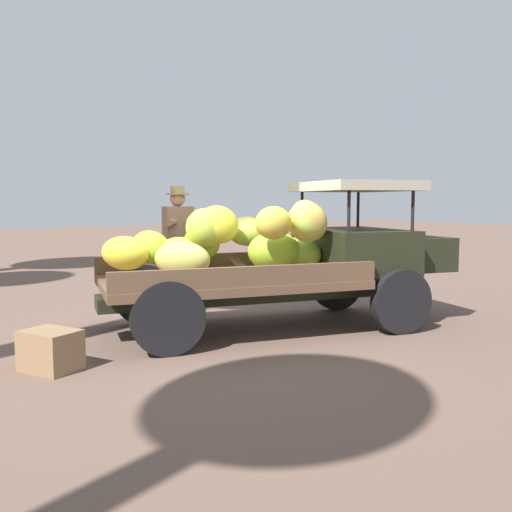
# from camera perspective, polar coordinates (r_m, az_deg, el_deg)

# --- Properties ---
(ground_plane) EXTENTS (60.00, 60.00, 0.00)m
(ground_plane) POSITION_cam_1_polar(r_m,az_deg,el_deg) (7.04, -3.37, -7.38)
(ground_plane) COLOR brown
(truck) EXTENTS (4.60, 2.25, 1.83)m
(truck) POSITION_cam_1_polar(r_m,az_deg,el_deg) (7.01, 3.32, 0.10)
(truck) COLOR black
(truck) RESTS_ON ground
(farmer) EXTENTS (0.53, 0.46, 1.79)m
(farmer) POSITION_cam_1_polar(r_m,az_deg,el_deg) (8.09, -7.90, 1.58)
(farmer) COLOR #AEAEAB
(farmer) RESTS_ON ground
(wooden_crate) EXTENTS (0.60, 0.64, 0.38)m
(wooden_crate) POSITION_cam_1_polar(r_m,az_deg,el_deg) (5.65, -20.16, -9.00)
(wooden_crate) COLOR #896949
(wooden_crate) RESTS_ON ground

